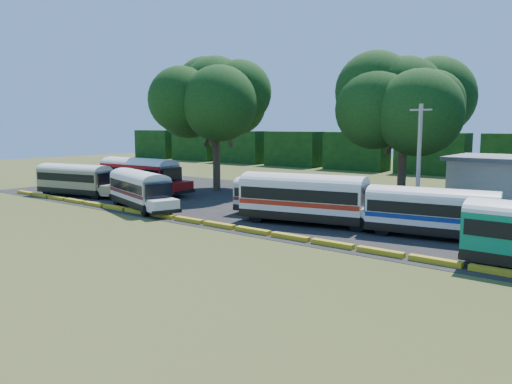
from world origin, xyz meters
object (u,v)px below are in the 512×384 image
Objects in this scene: bus_beige at (76,178)px; bus_cream_west at (140,187)px; tree_west at (216,92)px; bus_white_red at (306,196)px; bus_red at (141,173)px.

bus_cream_west is (11.22, -0.96, -0.01)m from bus_beige.
bus_white_red is at bearing -29.02° from tree_west.
bus_white_red is (25.83, 2.20, 0.21)m from bus_beige.
bus_red reaches higher than bus_white_red.
bus_beige is 6.38m from bus_red.
bus_red is 0.79× the size of tree_west.
bus_red is at bearing 46.18° from bus_beige.
tree_west reaches higher than bus_beige.
bus_red is 10.11m from bus_cream_west.
tree_west is at bearing 44.98° from bus_beige.
bus_red is (3.37, 5.41, 0.27)m from bus_beige.
bus_red is 1.12× the size of bus_cream_west.
tree_west is (7.92, 12.14, 8.72)m from bus_beige.
tree_west reaches higher than bus_white_red.
bus_beige is at bearing -166.88° from bus_cream_west.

